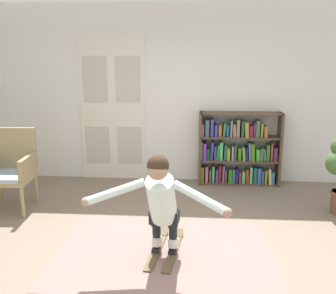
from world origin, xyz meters
name	(u,v)px	position (x,y,z in m)	size (l,w,h in m)	color
ground_plane	(165,254)	(0.00, 0.00, 0.00)	(7.20, 7.20, 0.00)	#796758
back_wall	(177,94)	(0.00, 2.60, 1.45)	(6.00, 0.10, 2.90)	silver
double_door	(113,107)	(-1.07, 2.54, 1.23)	(1.22, 0.05, 2.45)	silver
rug	(165,252)	(0.00, 0.03, 0.00)	(2.33, 1.63, 0.01)	#8A6A63
bookshelf	(237,151)	(1.01, 2.39, 0.55)	(1.32, 0.30, 1.19)	brown
wicker_chair	(11,167)	(-2.20, 1.13, 0.58)	(0.63, 0.63, 1.10)	#97845A
skis_pair	(165,249)	(0.00, 0.06, 0.02)	(0.37, 0.90, 0.07)	brown
person_skier	(161,199)	(-0.02, -0.14, 0.68)	(1.41, 0.73, 1.10)	white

